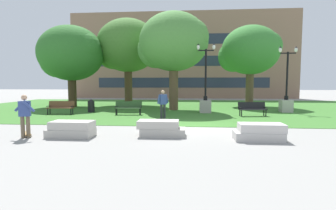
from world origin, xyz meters
name	(u,v)px	position (x,y,z in m)	size (l,w,h in m)	color
ground_plane	(192,127)	(0.00, 0.00, 0.00)	(140.00, 140.00, 0.00)	gray
grass_lawn	(191,108)	(0.00, 10.00, 0.01)	(40.00, 20.00, 0.02)	#3D752D
concrete_block_center	(72,129)	(-4.86, -2.76, 0.31)	(1.80, 0.90, 0.64)	#B2ADA3
concrete_block_left	(161,128)	(-1.30, -2.26, 0.31)	(1.92, 0.90, 0.64)	#B2ADA3
concrete_block_right	(260,132)	(2.52, -2.78, 0.31)	(1.83, 0.90, 0.64)	#BCB7B2
person_skateboarder	(25,113)	(-6.59, -3.09, 0.97)	(0.96, 0.46, 1.71)	brown
skateboard	(28,134)	(-6.74, -2.73, 0.09)	(0.76, 0.94, 0.14)	olive
park_bench_near_left	(61,107)	(-8.94, 4.40, 0.54)	(1.82, 0.60, 0.90)	brown
park_bench_near_right	(128,107)	(-4.27, 4.58, 0.54)	(1.83, 0.65, 0.90)	#284723
park_bench_far_left	(252,108)	(3.93, 4.49, 0.54)	(1.86, 0.79, 0.90)	black
lamp_post_left	(286,99)	(6.95, 7.05, 1.00)	(1.32, 0.80, 4.79)	#ADA89E
lamp_post_center	(205,99)	(1.00, 6.15, 1.02)	(1.32, 0.80, 4.94)	gray
tree_far_left	(127,46)	(-6.12, 12.14, 5.63)	(6.21, 5.92, 8.22)	#4C3823
tree_near_left	(250,51)	(5.29, 11.90, 5.06)	(5.48, 5.22, 7.34)	brown
tree_far_right	(173,43)	(-1.48, 8.04, 5.30)	(5.69, 5.42, 7.67)	brown
tree_near_right	(70,54)	(-10.75, 9.97, 4.72)	(6.01, 5.72, 7.20)	#42301E
trash_bin	(91,106)	(-7.34, 5.77, 0.50)	(0.49, 0.49, 0.96)	black
person_bystander_near_lawn	(163,103)	(-1.73, 2.77, 0.98)	(0.68, 0.56, 1.71)	#28282D
building_facade_distant	(182,55)	(-1.23, 24.50, 6.02)	(31.86, 1.03, 12.04)	#8E6B56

